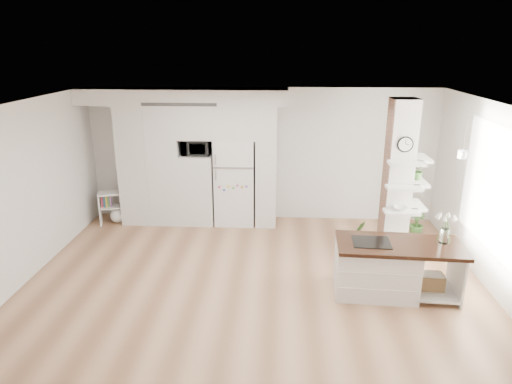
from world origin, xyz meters
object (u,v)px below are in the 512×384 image
(bookshelf, at_px, (115,209))
(floor_plant_a, at_px, (358,233))
(refrigerator, at_px, (235,181))
(kitchen_island, at_px, (384,266))

(bookshelf, distance_m, floor_plant_a, 4.86)
(refrigerator, bearing_deg, kitchen_island, -47.80)
(floor_plant_a, bearing_deg, bookshelf, 170.16)
(refrigerator, height_order, kitchen_island, refrigerator)
(refrigerator, xyz_separation_m, kitchen_island, (2.43, -2.68, -0.45))
(refrigerator, height_order, floor_plant_a, refrigerator)
(kitchen_island, height_order, floor_plant_a, kitchen_island)
(kitchen_island, bearing_deg, bookshelf, 155.87)
(bookshelf, bearing_deg, kitchen_island, -44.30)
(floor_plant_a, bearing_deg, kitchen_island, -86.73)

